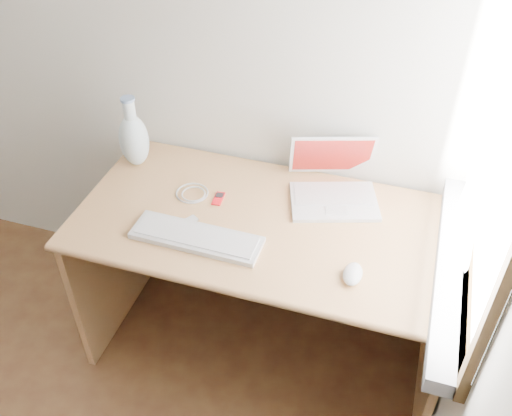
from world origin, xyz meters
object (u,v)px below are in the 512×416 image
(vase, at_px, (134,138))
(desk, at_px, (272,247))
(external_keyboard, at_px, (197,237))
(laptop, at_px, (337,186))

(vase, bearing_deg, desk, -9.23)
(desk, xyz_separation_m, external_keyboard, (-0.21, -0.26, 0.23))
(desk, distance_m, vase, 0.71)
(external_keyboard, relative_size, vase, 1.53)
(external_keyboard, distance_m, vase, 0.56)
(laptop, bearing_deg, external_keyboard, -155.24)
(laptop, height_order, external_keyboard, laptop)
(desk, bearing_deg, vase, 170.77)
(laptop, height_order, vase, vase)
(vase, bearing_deg, laptop, 2.40)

